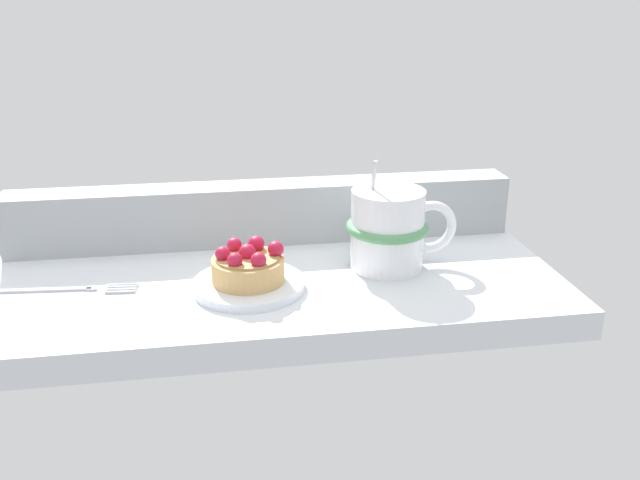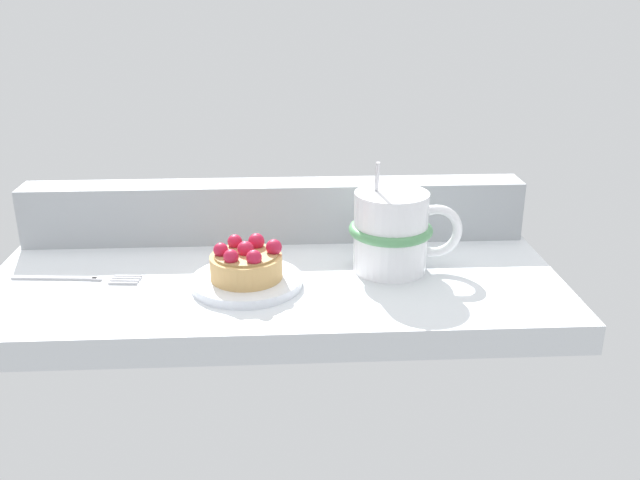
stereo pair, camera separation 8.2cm
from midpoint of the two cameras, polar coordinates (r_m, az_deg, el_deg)
ground_plane at (r=85.47cm, az=-0.97°, el=-3.97°), size 69.45×30.96×3.46cm
window_rail_back at (r=95.19cm, az=-1.29°, el=2.39°), size 68.06×5.51×8.04cm
dessert_plate at (r=81.57cm, az=-3.20°, el=-3.53°), size 13.09×13.09×1.08cm
raspberry_tart at (r=80.61cm, az=-3.22°, el=-1.95°), size 8.44×8.44×4.66cm
coffee_mug at (r=85.28cm, az=8.79°, el=0.65°), size 14.06×10.32×13.95cm
dessert_fork at (r=86.72cm, az=-16.87°, el=-3.07°), size 15.75×2.89×0.60cm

